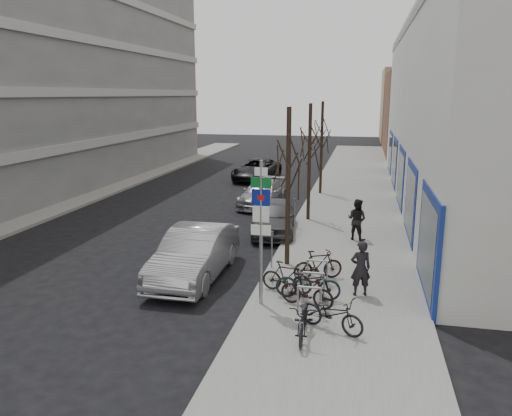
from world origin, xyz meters
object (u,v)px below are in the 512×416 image
at_px(bike_near_right, 307,290).
at_px(parked_car_back, 263,194).
at_px(bike_near_left, 304,315).
at_px(tree_far, 322,126).
at_px(bike_mid_curb, 308,280).
at_px(pedestrian_far, 357,219).
at_px(meter_back, 308,187).
at_px(tree_mid, 310,135).
at_px(bike_mid_inner, 287,277).
at_px(pedestrian_near, 361,268).
at_px(bike_far_curb, 332,311).
at_px(meter_mid, 294,210).
at_px(parked_car_mid, 275,217).
at_px(tree_near, 289,150).
at_px(bike_far_inner, 318,265).
at_px(parked_car_front, 195,254).
at_px(meter_front, 272,246).
at_px(lane_car, 257,170).
at_px(highway_sign_pole, 261,224).
at_px(bike_rack, 313,283).

xyz_separation_m(bike_near_right, parked_car_back, (-3.87, 12.95, 0.03)).
bearing_deg(bike_near_left, tree_far, 91.71).
height_order(bike_mid_curb, pedestrian_far, pedestrian_far).
relative_size(meter_back, bike_near_right, 0.80).
bearing_deg(tree_mid, bike_near_left, -84.10).
bearing_deg(bike_mid_inner, pedestrian_near, -71.70).
relative_size(bike_mid_inner, pedestrian_far, 0.93).
relative_size(bike_mid_inner, parked_car_back, 0.34).
relative_size(tree_mid, bike_far_curb, 3.18).
distance_m(meter_mid, parked_car_mid, 1.09).
height_order(tree_near, bike_far_inner, tree_near).
distance_m(parked_car_front, parked_car_back, 11.12).
height_order(meter_front, bike_far_inner, meter_front).
height_order(lane_car, pedestrian_near, pedestrian_near).
xyz_separation_m(meter_front, bike_near_left, (1.66, -4.68, -0.22)).
xyz_separation_m(tree_near, bike_mid_inner, (0.38, -2.52, -3.47)).
bearing_deg(bike_far_curb, bike_mid_inner, 58.15).
distance_m(bike_far_inner, pedestrian_near, 1.69).
xyz_separation_m(meter_back, bike_near_right, (1.53, -13.92, -0.28)).
bearing_deg(pedestrian_far, tree_far, -50.79).
height_order(meter_mid, bike_near_right, meter_mid).
xyz_separation_m(tree_near, meter_mid, (-0.45, 5.00, -3.19)).
height_order(highway_sign_pole, parked_car_mid, highway_sign_pole).
bearing_deg(meter_mid, parked_car_mid, -134.49).
bearing_deg(tree_mid, highway_sign_pole, -91.14).
relative_size(bike_rack, parked_car_back, 0.49).
bearing_deg(parked_car_front, meter_front, 25.15).
height_order(highway_sign_pole, pedestrian_near, highway_sign_pole).
distance_m(tree_near, tree_far, 13.00).
bearing_deg(parked_car_mid, bike_rack, -77.48).
distance_m(bike_near_left, bike_far_curb, 0.78).
bearing_deg(bike_far_curb, parked_car_mid, 43.38).
xyz_separation_m(meter_back, bike_far_inner, (1.63, -11.77, -0.27)).
height_order(tree_near, parked_car_mid, tree_near).
bearing_deg(bike_mid_inner, tree_near, 20.42).
distance_m(parked_car_back, lane_car, 8.36).
bearing_deg(parked_car_mid, highway_sign_pole, -88.71).
bearing_deg(tree_near, meter_back, 92.45).
height_order(meter_front, parked_car_front, parked_car_front).
relative_size(meter_mid, parked_car_back, 0.28).
bearing_deg(tree_far, meter_front, -91.91).
relative_size(tree_far, parked_car_front, 1.10).
bearing_deg(meter_back, parked_car_mid, -96.83).
bearing_deg(bike_far_curb, meter_front, 53.11).
relative_size(tree_mid, parked_car_front, 1.10).
xyz_separation_m(bike_near_left, bike_mid_inner, (-0.83, 2.66, -0.07)).
xyz_separation_m(meter_front, parked_car_mid, (-0.75, 4.74, -0.18)).
xyz_separation_m(tree_far, pedestrian_far, (2.28, -9.48, -3.11)).
height_order(tree_mid, parked_car_front, tree_mid).
distance_m(meter_front, meter_back, 11.00).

